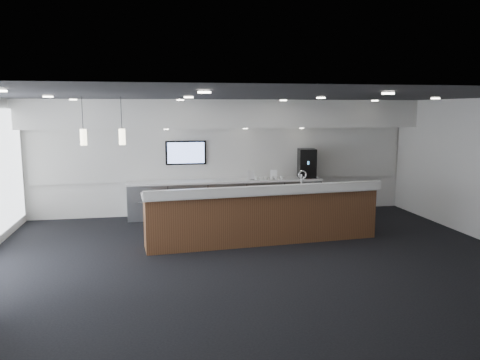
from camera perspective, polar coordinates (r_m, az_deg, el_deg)
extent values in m
plane|color=black|center=(8.86, 1.92, -9.57)|extent=(10.00, 10.00, 0.00)
cube|color=black|center=(8.42, 2.02, 10.21)|extent=(10.00, 8.00, 0.02)
cube|color=silver|center=(12.42, -2.02, 2.77)|extent=(10.00, 0.02, 3.00)
cube|color=silver|center=(11.91, -1.72, 8.07)|extent=(10.00, 0.90, 0.70)
cube|color=silver|center=(12.38, -2.00, 3.22)|extent=(9.80, 0.06, 1.40)
cube|color=#A0A4A9|center=(12.22, -1.74, -2.30)|extent=(5.00, 0.60, 0.90)
cube|color=white|center=(12.14, -1.75, -0.10)|extent=(5.06, 0.66, 0.05)
cylinder|color=silver|center=(11.76, -11.19, -2.67)|extent=(0.60, 0.02, 0.02)
cylinder|color=silver|center=(11.79, -6.32, -2.53)|extent=(0.60, 0.02, 0.02)
cylinder|color=silver|center=(11.90, -1.51, -2.38)|extent=(0.60, 0.02, 0.02)
cylinder|color=silver|center=(12.09, 3.18, -2.21)|extent=(0.60, 0.02, 0.02)
cylinder|color=silver|center=(12.36, 7.69, -2.03)|extent=(0.60, 0.02, 0.02)
cube|color=black|center=(12.21, -6.61, 3.33)|extent=(1.05, 0.07, 0.62)
cube|color=blue|center=(12.17, -6.60, 3.31)|extent=(0.95, 0.01, 0.54)
cylinder|color=beige|center=(9.05, -14.21, 5.09)|extent=(0.12, 0.12, 0.30)
cylinder|color=beige|center=(9.12, -18.62, 4.93)|extent=(0.12, 0.12, 0.30)
cube|color=#55311C|center=(9.83, 2.85, -4.56)|extent=(4.93, 1.09, 1.05)
cube|color=white|center=(9.72, 2.87, -1.38)|extent=(5.01, 1.18, 0.06)
cube|color=white|center=(9.35, 3.61, -1.23)|extent=(4.96, 0.54, 0.18)
cylinder|color=silver|center=(10.09, 7.49, -0.09)|extent=(0.04, 0.04, 0.28)
torus|color=silver|center=(10.01, 7.62, 0.65)|extent=(0.19, 0.05, 0.19)
cube|color=black|center=(12.63, 8.14, 2.04)|extent=(0.51, 0.55, 0.77)
cube|color=silver|center=(12.42, 8.50, 0.17)|extent=(0.28, 0.12, 0.02)
cube|color=white|center=(12.13, 1.37, 0.60)|extent=(0.18, 0.06, 0.24)
cube|color=white|center=(12.30, 4.13, 0.68)|extent=(0.18, 0.07, 0.24)
imported|color=white|center=(12.34, 5.12, 0.34)|extent=(0.09, 0.09, 0.09)
imported|color=white|center=(12.30, 4.49, 0.32)|extent=(0.13, 0.13, 0.09)
imported|color=white|center=(12.27, 3.86, 0.30)|extent=(0.12, 0.12, 0.09)
imported|color=white|center=(12.23, 3.23, 0.29)|extent=(0.12, 0.12, 0.09)
imported|color=white|center=(12.20, 2.59, 0.27)|extent=(0.13, 0.13, 0.09)
imported|color=white|center=(12.17, 1.94, 0.25)|extent=(0.10, 0.10, 0.09)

